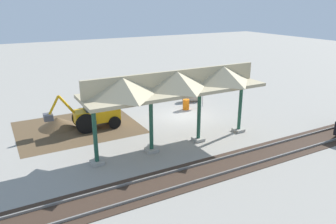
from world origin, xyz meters
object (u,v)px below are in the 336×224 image
concrete_pipe (191,97)px  traffic_barrel (186,104)px  stop_sign (203,91)px  backhoe (95,112)px

concrete_pipe → traffic_barrel: traffic_barrel is taller
stop_sign → concrete_pipe: 1.99m
stop_sign → traffic_barrel: (1.75, 0.06, -0.98)m
traffic_barrel → backhoe: bearing=3.6°
backhoe → traffic_barrel: backhoe is taller
concrete_pipe → backhoe: bearing=13.2°
backhoe → traffic_barrel: (-8.07, -0.50, -0.81)m
traffic_barrel → concrete_pipe: bearing=-133.1°
concrete_pipe → stop_sign: bearing=93.2°
stop_sign → backhoe: backhoe is taller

